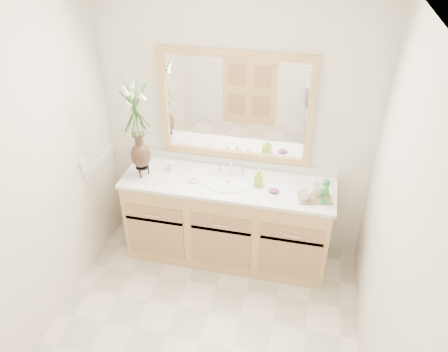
% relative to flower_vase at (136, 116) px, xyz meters
% --- Properties ---
extents(floor, '(2.60, 2.60, 0.00)m').
position_rel_flower_vase_xyz_m(floor, '(0.75, -0.95, -1.40)').
color(floor, beige).
rests_on(floor, ground).
extents(ceiling, '(2.40, 2.60, 0.02)m').
position_rel_flower_vase_xyz_m(ceiling, '(0.75, -0.95, 1.00)').
color(ceiling, white).
rests_on(ceiling, wall_back).
extents(wall_back, '(2.40, 0.02, 2.40)m').
position_rel_flower_vase_xyz_m(wall_back, '(0.75, 0.35, -0.20)').
color(wall_back, white).
rests_on(wall_back, floor).
extents(wall_left, '(0.02, 2.60, 2.40)m').
position_rel_flower_vase_xyz_m(wall_left, '(-0.45, -0.95, -0.20)').
color(wall_left, white).
rests_on(wall_left, floor).
extents(wall_right, '(0.02, 2.60, 2.40)m').
position_rel_flower_vase_xyz_m(wall_right, '(1.95, -0.95, -0.20)').
color(wall_right, white).
rests_on(wall_right, floor).
extents(vanity, '(1.80, 0.55, 0.80)m').
position_rel_flower_vase_xyz_m(vanity, '(0.75, 0.07, -1.00)').
color(vanity, tan).
rests_on(vanity, floor).
extents(counter, '(1.84, 0.57, 0.03)m').
position_rel_flower_vase_xyz_m(counter, '(0.75, 0.07, -0.58)').
color(counter, white).
rests_on(counter, vanity).
extents(sink, '(0.38, 0.34, 0.23)m').
position_rel_flower_vase_xyz_m(sink, '(0.75, 0.05, -0.62)').
color(sink, white).
rests_on(sink, counter).
extents(mirror, '(1.32, 0.04, 0.97)m').
position_rel_flower_vase_xyz_m(mirror, '(0.75, 0.33, 0.01)').
color(mirror, white).
rests_on(mirror, wall_back).
extents(switch_plate, '(0.02, 0.12, 0.12)m').
position_rel_flower_vase_xyz_m(switch_plate, '(-0.43, -0.18, -0.42)').
color(switch_plate, white).
rests_on(switch_plate, wall_left).
extents(flower_vase, '(0.20, 0.20, 0.84)m').
position_rel_flower_vase_xyz_m(flower_vase, '(0.00, 0.00, 0.00)').
color(flower_vase, black).
rests_on(flower_vase, counter).
extents(tumbler, '(0.06, 0.06, 0.08)m').
position_rel_flower_vase_xyz_m(tumbler, '(0.22, 0.14, -0.53)').
color(tumbler, silver).
rests_on(tumbler, counter).
extents(soap_dish, '(0.11, 0.11, 0.03)m').
position_rel_flower_vase_xyz_m(soap_dish, '(0.46, 0.01, -0.56)').
color(soap_dish, silver).
rests_on(soap_dish, counter).
extents(soap_bottle, '(0.08, 0.08, 0.15)m').
position_rel_flower_vase_xyz_m(soap_bottle, '(1.01, 0.07, -0.49)').
color(soap_bottle, '#8EC32D').
rests_on(soap_bottle, counter).
extents(purple_dish, '(0.09, 0.08, 0.03)m').
position_rel_flower_vase_xyz_m(purple_dish, '(1.16, -0.01, -0.55)').
color(purple_dish, '#6E297D').
rests_on(purple_dish, counter).
extents(tray, '(0.30, 0.23, 0.01)m').
position_rel_flower_vase_xyz_m(tray, '(1.49, -0.02, -0.56)').
color(tray, brown).
rests_on(tray, counter).
extents(mug_left, '(0.11, 0.11, 0.09)m').
position_rel_flower_vase_xyz_m(mug_left, '(1.42, -0.07, -0.51)').
color(mug_left, silver).
rests_on(mug_left, tray).
extents(mug_right, '(0.14, 0.14, 0.10)m').
position_rel_flower_vase_xyz_m(mug_right, '(1.51, 0.02, -0.50)').
color(mug_right, silver).
rests_on(mug_right, tray).
extents(goblet_front, '(0.07, 0.07, 0.15)m').
position_rel_flower_vase_xyz_m(goblet_front, '(1.56, -0.08, -0.45)').
color(goblet_front, '#277736').
rests_on(goblet_front, tray).
extents(goblet_back, '(0.06, 0.06, 0.14)m').
position_rel_flower_vase_xyz_m(goblet_back, '(1.57, 0.04, -0.46)').
color(goblet_back, '#277736').
rests_on(goblet_back, tray).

